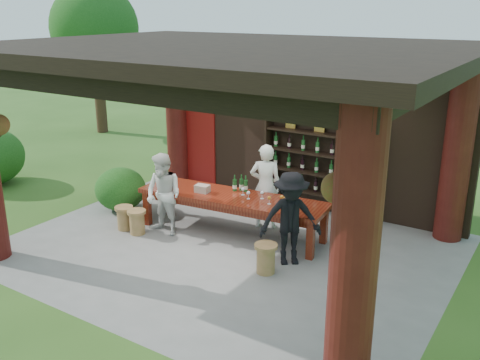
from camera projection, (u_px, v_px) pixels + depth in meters
The scene contains 14 objects.
ground at pixel (228, 248), 9.41m from camera, with size 90.00×90.00×0.00m, color #2D5119.
pavilion at pixel (240, 125), 9.10m from camera, with size 7.50×6.00×3.60m.
wine_shelf at pixel (317, 164), 10.79m from camera, with size 2.30×0.35×2.02m.
tasting_table at pixel (232, 201), 9.83m from camera, with size 3.64×1.28×0.75m.
stool_near_left at pixel (137, 221), 9.93m from camera, with size 0.35×0.35×0.46m.
stool_near_right at pixel (266, 258), 8.47m from camera, with size 0.37×0.37×0.49m.
stool_far_left at pixel (124, 217), 10.13m from camera, with size 0.35×0.35×0.46m.
host at pixel (266, 186), 10.09m from camera, with size 0.60×0.39×1.64m, color white.
guest_woman at pixel (164, 195), 9.79m from camera, with size 0.75×0.58×1.53m, color silver.
guest_man at pixel (291, 219), 8.63m from camera, with size 1.02×0.58×1.57m, color black.
table_bottles at pixel (241, 183), 10.00m from camera, with size 0.27×0.18×0.31m.
table_glasses at pixel (265, 197), 9.51m from camera, with size 0.95×0.23×0.15m.
napkin_basket at pixel (202, 189), 9.95m from camera, with size 0.26×0.18×0.14m, color #BF6672.
shrubs at pixel (365, 221), 9.19m from camera, with size 15.30×7.98×1.36m.
Camera 1 is at (4.80, -7.11, 4.06)m, focal length 40.00 mm.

